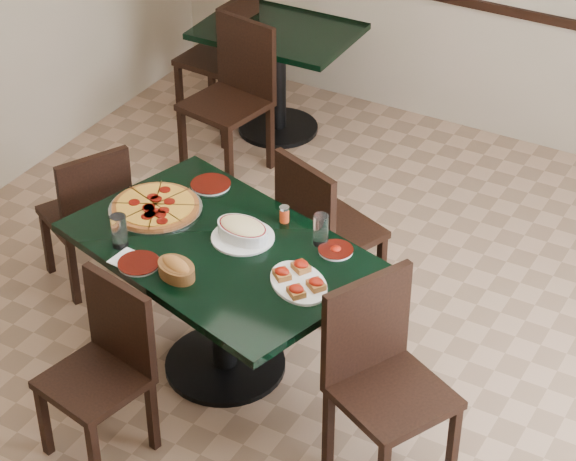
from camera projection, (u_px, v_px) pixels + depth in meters
The scene contains 20 objects.
floor at pixel (306, 369), 5.67m from camera, with size 5.50×5.50×0.00m, color #8E6D52.
main_table at pixel (222, 277), 5.36m from camera, with size 1.62×1.27×0.75m.
back_table at pixel (278, 60), 7.41m from camera, with size 1.01×0.75×0.75m.
chair_far at pixel (321, 226), 5.81m from camera, with size 0.56×0.56×0.93m.
chair_near at pixel (106, 361), 4.99m from camera, with size 0.48×0.48×0.87m.
chair_right at pixel (381, 370), 4.85m from camera, with size 0.61×0.61×0.97m.
chair_left at pixel (90, 211), 5.99m from camera, with size 0.54×0.54×0.87m.
back_chair_near at pixel (235, 88), 7.02m from camera, with size 0.53×0.53×0.98m.
back_chair_left at pixel (226, 51), 7.53m from camera, with size 0.46×0.46×0.92m.
pepperoni_pizza at pixel (155, 207), 5.51m from camera, with size 0.46×0.46×0.04m.
lasagna_casserole at pixel (243, 230), 5.28m from camera, with size 0.30×0.30×0.09m.
bread_basket at pixel (176, 268), 5.05m from camera, with size 0.24×0.20×0.09m.
bruschetta_platter at pixel (299, 280), 5.00m from camera, with size 0.41×0.39×0.05m.
side_plate_near at pixel (139, 264), 5.13m from camera, with size 0.20×0.20×0.02m.
side_plate_far_r at pixel (336, 250), 5.22m from camera, with size 0.16×0.16×0.03m.
side_plate_far_l at pixel (211, 185), 5.69m from camera, with size 0.21×0.21×0.02m.
napkin_setting at pixel (129, 260), 5.17m from camera, with size 0.15×0.15×0.01m.
water_glass_a at pixel (321, 230), 5.23m from camera, with size 0.07×0.07×0.16m, color white.
water_glass_b at pixel (119, 231), 5.22m from camera, with size 0.08×0.08×0.16m, color white.
pepper_shaker at pixel (284, 214), 5.40m from camera, with size 0.05×0.05×0.08m.
Camera 1 is at (2.03, -3.77, 3.78)m, focal length 70.00 mm.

